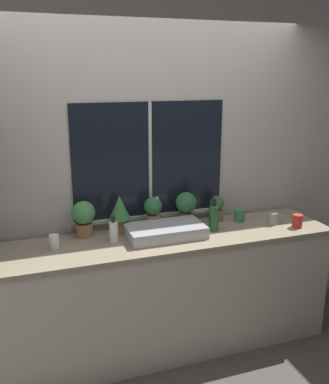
% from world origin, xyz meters
% --- Properties ---
extents(ground_plane, '(14.00, 14.00, 0.00)m').
position_xyz_m(ground_plane, '(0.00, 0.00, 0.00)').
color(ground_plane, '#4C4742').
extents(wall_back, '(8.00, 0.09, 2.70)m').
position_xyz_m(wall_back, '(0.00, 0.64, 1.35)').
color(wall_back, '#BCB7AD').
rests_on(wall_back, ground_plane).
extents(wall_right, '(0.06, 7.00, 2.70)m').
position_xyz_m(wall_right, '(2.39, 1.50, 1.35)').
color(wall_right, '#BCB7AD').
rests_on(wall_right, ground_plane).
extents(counter, '(2.63, 0.59, 0.94)m').
position_xyz_m(counter, '(0.00, 0.29, 0.47)').
color(counter, beige).
rests_on(counter, ground_plane).
extents(sink, '(0.58, 0.38, 0.26)m').
position_xyz_m(sink, '(0.02, 0.29, 0.98)').
color(sink, '#ADADB2').
rests_on(sink, counter).
extents(potted_plant_far_left, '(0.17, 0.17, 0.27)m').
position_xyz_m(potted_plant_far_left, '(-0.55, 0.50, 1.09)').
color(potted_plant_far_left, '#9E6B4C').
rests_on(potted_plant_far_left, counter).
extents(potted_plant_left, '(0.16, 0.16, 0.29)m').
position_xyz_m(potted_plant_left, '(-0.28, 0.50, 1.10)').
color(potted_plant_left, '#9E6B4C').
rests_on(potted_plant_left, counter).
extents(potted_plant_center, '(0.14, 0.14, 0.25)m').
position_xyz_m(potted_plant_center, '(-0.01, 0.50, 1.07)').
color(potted_plant_center, '#9E6B4C').
rests_on(potted_plant_center, counter).
extents(potted_plant_right, '(0.17, 0.17, 0.26)m').
position_xyz_m(potted_plant_right, '(0.27, 0.50, 1.09)').
color(potted_plant_right, '#9E6B4C').
rests_on(potted_plant_right, counter).
extents(potted_plant_far_right, '(0.12, 0.12, 0.21)m').
position_xyz_m(potted_plant_far_right, '(0.54, 0.50, 1.04)').
color(potted_plant_far_right, '#9E6B4C').
rests_on(potted_plant_far_right, counter).
extents(soap_bottle, '(0.06, 0.06, 0.19)m').
position_xyz_m(soap_bottle, '(-0.37, 0.32, 1.02)').
color(soap_bottle, white).
rests_on(soap_bottle, counter).
extents(bottle_tall, '(0.08, 0.08, 0.26)m').
position_xyz_m(bottle_tall, '(0.41, 0.29, 1.04)').
color(bottle_tall, '#235128').
rests_on(bottle_tall, counter).
extents(mug_green, '(0.09, 0.09, 0.10)m').
position_xyz_m(mug_green, '(0.71, 0.42, 0.99)').
color(mug_green, '#38844C').
rests_on(mug_green, counter).
extents(mug_grey, '(0.08, 0.08, 0.10)m').
position_xyz_m(mug_grey, '(0.92, 0.26, 0.98)').
color(mug_grey, gray).
rests_on(mug_grey, counter).
extents(mug_red, '(0.08, 0.08, 0.10)m').
position_xyz_m(mug_red, '(1.07, 0.14, 0.99)').
color(mug_red, '#B72D28').
rests_on(mug_red, counter).
extents(mug_white, '(0.07, 0.07, 0.10)m').
position_xyz_m(mug_white, '(-0.78, 0.34, 0.99)').
color(mug_white, white).
rests_on(mug_white, counter).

